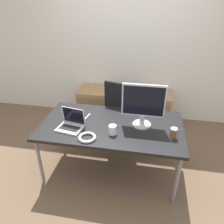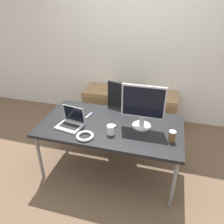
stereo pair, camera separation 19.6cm
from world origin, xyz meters
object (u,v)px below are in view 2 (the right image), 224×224
(office_chair, at_px, (127,119))
(cable_coil, at_px, (85,136))
(coffee_cup_white, at_px, (111,130))
(coffee_cup_brown, at_px, (172,136))
(cabinet_right, at_px, (161,111))
(mouse, at_px, (114,126))
(monitor, at_px, (143,106))
(laptop_center, at_px, (71,122))
(cabinet_left, at_px, (100,103))

(office_chair, distance_m, cable_coil, 1.13)
(coffee_cup_white, height_order, coffee_cup_brown, coffee_cup_brown)
(cabinet_right, relative_size, coffee_cup_white, 5.51)
(mouse, relative_size, cable_coil, 0.32)
(monitor, xyz_separation_m, coffee_cup_white, (-0.32, -0.24, -0.22))
(laptop_center, xyz_separation_m, mouse, (0.51, 0.11, -0.03))
(cabinet_right, distance_m, coffee_cup_brown, 1.49)
(office_chair, bearing_deg, coffee_cup_white, -90.87)
(monitor, bearing_deg, mouse, -162.27)
(office_chair, distance_m, laptop_center, 1.07)
(coffee_cup_brown, bearing_deg, monitor, 151.26)
(monitor, height_order, coffee_cup_brown, monitor)
(office_chair, xyz_separation_m, monitor, (0.30, -0.65, 0.60))
(cabinet_right, bearing_deg, coffee_cup_white, -108.99)
(laptop_center, bearing_deg, office_chair, 58.69)
(coffee_cup_brown, bearing_deg, mouse, 171.74)
(cabinet_left, distance_m, monitor, 1.67)
(office_chair, distance_m, cabinet_left, 0.84)
(mouse, bearing_deg, coffee_cup_white, -92.40)
(office_chair, height_order, laptop_center, office_chair)
(office_chair, relative_size, cabinet_right, 1.73)
(cabinet_right, bearing_deg, coffee_cup_brown, -82.83)
(cabinet_right, bearing_deg, monitor, -98.57)
(cabinet_right, distance_m, coffee_cup_white, 1.60)
(coffee_cup_white, bearing_deg, office_chair, 89.13)
(cabinet_right, bearing_deg, cable_coil, -115.48)
(laptop_center, height_order, monitor, monitor)
(coffee_cup_white, distance_m, cable_coil, 0.30)
(cabinet_right, distance_m, cable_coil, 1.81)
(mouse, xyz_separation_m, coffee_cup_white, (-0.01, -0.14, 0.04))
(cabinet_left, height_order, mouse, mouse)
(monitor, xyz_separation_m, cable_coil, (-0.58, -0.38, -0.26))
(office_chair, height_order, coffee_cup_white, office_chair)
(monitor, distance_m, coffee_cup_white, 0.46)
(cabinet_right, xyz_separation_m, coffee_cup_white, (-0.50, -1.45, 0.46))
(laptop_center, distance_m, monitor, 0.88)
(cabinet_right, height_order, coffee_cup_brown, coffee_cup_brown)
(office_chair, xyz_separation_m, cable_coil, (-0.27, -1.04, 0.34))
(mouse, height_order, coffee_cup_white, coffee_cup_white)
(office_chair, height_order, cabinet_right, office_chair)
(mouse, bearing_deg, cabinet_right, 69.33)
(laptop_center, xyz_separation_m, cable_coil, (0.25, -0.18, -0.03))
(mouse, distance_m, cable_coil, 0.39)
(cabinet_left, relative_size, mouse, 9.43)
(cabinet_left, height_order, monitor, monitor)
(cabinet_left, bearing_deg, laptop_center, -85.94)
(cabinet_left, bearing_deg, coffee_cup_brown, -47.53)
(coffee_cup_brown, distance_m, cable_coil, 0.95)
(laptop_center, distance_m, mouse, 0.53)
(office_chair, relative_size, coffee_cup_brown, 8.52)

